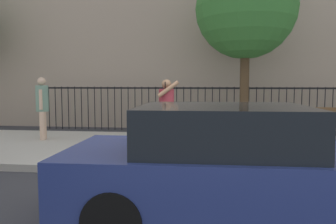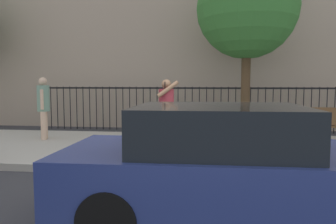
% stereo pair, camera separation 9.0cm
% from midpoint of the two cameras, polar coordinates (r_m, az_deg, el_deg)
% --- Properties ---
extents(ground_plane, '(60.00, 60.00, 0.00)m').
position_cam_midpoint_polar(ground_plane, '(6.11, 5.18, -11.36)').
color(ground_plane, '#333338').
extents(sidewalk, '(28.00, 4.40, 0.15)m').
position_cam_midpoint_polar(sidewalk, '(8.23, 5.77, -6.55)').
color(sidewalk, '#B2ADA3').
rests_on(sidewalk, ground).
extents(building_facade, '(28.00, 4.00, 10.53)m').
position_cam_midpoint_polar(building_facade, '(14.79, 6.66, 18.83)').
color(building_facade, tan).
rests_on(building_facade, ground).
extents(iron_fence, '(12.03, 0.04, 1.60)m').
position_cam_midpoint_polar(iron_fence, '(11.78, 6.30, 1.57)').
color(iron_fence, black).
rests_on(iron_fence, ground).
extents(parked_hatchback, '(4.22, 1.90, 1.45)m').
position_cam_midpoint_polar(parked_hatchback, '(4.13, 11.58, -9.36)').
color(parked_hatchback, navy).
rests_on(parked_hatchback, ground).
extents(pedestrian_on_phone, '(0.52, 0.71, 1.66)m').
position_cam_midpoint_polar(pedestrian_on_phone, '(7.37, 0.01, 0.27)').
color(pedestrian_on_phone, '#936B4C').
rests_on(pedestrian_on_phone, sidewalk).
extents(pedestrian_walking, '(0.43, 0.47, 1.74)m').
position_cam_midpoint_polar(pedestrian_walking, '(9.80, -20.58, 1.33)').
color(pedestrian_walking, beige).
rests_on(pedestrian_walking, sidewalk).
extents(street_bench, '(1.60, 0.45, 0.95)m').
position_cam_midpoint_polar(street_bench, '(9.63, 27.41, -1.93)').
color(street_bench, brown).
rests_on(street_bench, sidewalk).
extents(street_tree_mid, '(3.09, 3.09, 5.57)m').
position_cam_midpoint_polar(street_tree_mid, '(10.79, 13.84, 17.06)').
color(street_tree_mid, '#4C3823').
rests_on(street_tree_mid, ground).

